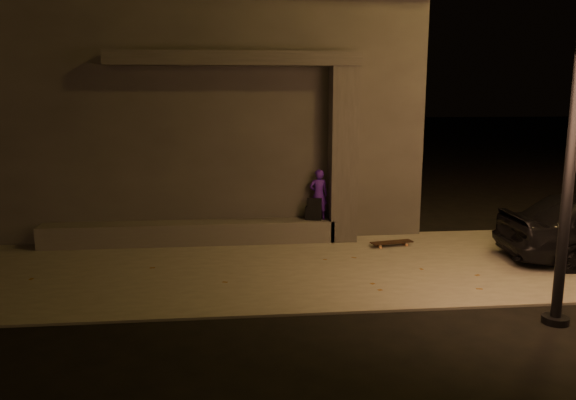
{
  "coord_description": "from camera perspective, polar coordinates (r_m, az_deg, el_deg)",
  "views": [
    {
      "loc": [
        -0.61,
        -7.66,
        3.15
      ],
      "look_at": [
        0.38,
        2.0,
        1.26
      ],
      "focal_mm": 35.0,
      "sensor_mm": 36.0,
      "label": 1
    }
  ],
  "objects": [
    {
      "name": "sidewalk",
      "position": [
        10.18,
        -2.13,
        -6.91
      ],
      "size": [
        11.0,
        4.4,
        0.04
      ],
      "primitive_type": "cube",
      "color": "#69655C",
      "rests_on": "ground"
    },
    {
      "name": "canopy",
      "position": [
        11.48,
        -5.44,
        14.11
      ],
      "size": [
        5.0,
        0.7,
        0.28
      ],
      "primitive_type": "cube",
      "color": "#3B3936",
      "rests_on": "column"
    },
    {
      "name": "ground",
      "position": [
        8.31,
        -1.21,
        -11.26
      ],
      "size": [
        120.0,
        120.0,
        0.0
      ],
      "primitive_type": "plane",
      "color": "black",
      "rests_on": "ground"
    },
    {
      "name": "column",
      "position": [
        11.72,
        5.59,
        4.54
      ],
      "size": [
        0.55,
        0.55,
        3.6
      ],
      "primitive_type": "cube",
      "color": "#3B3936",
      "rests_on": "sidewalk"
    },
    {
      "name": "building",
      "position": [
        14.17,
        -7.49,
        8.72
      ],
      "size": [
        9.0,
        5.1,
        5.22
      ],
      "color": "#3B3936",
      "rests_on": "ground"
    },
    {
      "name": "ledge",
      "position": [
        11.81,
        -9.99,
        -3.3
      ],
      "size": [
        6.0,
        0.55,
        0.45
      ],
      "primitive_type": "cube",
      "color": "#55524D",
      "rests_on": "sidewalk"
    },
    {
      "name": "skateboard",
      "position": [
        11.64,
        10.49,
        -4.27
      ],
      "size": [
        0.9,
        0.39,
        0.1
      ],
      "rotation": [
        0.0,
        0.0,
        0.19
      ],
      "color": "black",
      "rests_on": "sidewalk"
    },
    {
      "name": "skateboarder",
      "position": [
        11.75,
        3.13,
        0.56
      ],
      "size": [
        0.4,
        0.27,
        1.06
      ],
      "primitive_type": "imported",
      "rotation": [
        0.0,
        0.0,
        3.11
      ],
      "color": "#3E1692",
      "rests_on": "ledge"
    },
    {
      "name": "backpack",
      "position": [
        11.81,
        2.63,
        -1.21
      ],
      "size": [
        0.38,
        0.3,
        0.48
      ],
      "rotation": [
        0.0,
        0.0,
        -0.28
      ],
      "color": "black",
      "rests_on": "ledge"
    }
  ]
}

